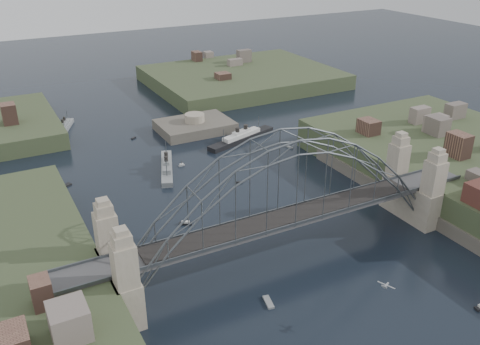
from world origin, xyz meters
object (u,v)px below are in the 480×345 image
naval_cruiser_near (167,167)px  naval_cruiser_far (65,128)px  ocean_liner (242,138)px  fort_island (195,132)px  bridge (287,198)px

naval_cruiser_near → naval_cruiser_far: (-17.34, 42.45, -0.11)m
naval_cruiser_near → naval_cruiser_far: size_ratio=1.29×
ocean_liner → naval_cruiser_near: bearing=-161.0°
fort_island → ocean_liner: bearing=-58.2°
naval_cruiser_near → ocean_liner: naval_cruiser_near is taller
fort_island → naval_cruiser_far: (-35.36, 19.17, 1.18)m
bridge → ocean_liner: size_ratio=3.45×
naval_cruiser_near → ocean_liner: bearing=19.0°
fort_island → naval_cruiser_near: size_ratio=1.10×
naval_cruiser_far → bridge: bearing=-75.3°
naval_cruiser_near → ocean_liner: 28.30m
ocean_liner → fort_island: bearing=121.8°
bridge → fort_island: bridge is taller
bridge → ocean_liner: 60.74m
bridge → naval_cruiser_far: bridge is taller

